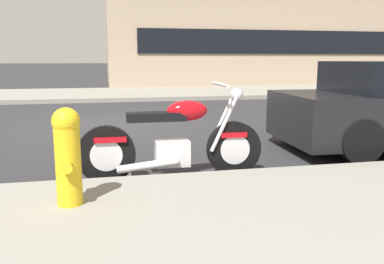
{
  "coord_description": "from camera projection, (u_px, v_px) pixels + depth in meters",
  "views": [
    {
      "loc": [
        -0.2,
        -8.9,
        1.4
      ],
      "look_at": [
        0.76,
        -4.38,
        0.56
      ],
      "focal_mm": 37.76,
      "sensor_mm": 36.0,
      "label": 1
    }
  ],
  "objects": [
    {
      "name": "ground_plane",
      "position": [
        117.0,
        124.0,
        8.86
      ],
      "size": [
        260.0,
        260.0,
        0.0
      ],
      "primitive_type": "plane",
      "color": "#28282B"
    },
    {
      "name": "parked_motorcycle",
      "position": [
        174.0,
        143.0,
        4.72
      ],
      "size": [
        2.18,
        0.62,
        1.13
      ],
      "rotation": [
        0.0,
        0.0,
        -0.01
      ],
      "color": "black",
      "rests_on": "ground"
    },
    {
      "name": "fire_hydrant",
      "position": [
        68.0,
        154.0,
        3.48
      ],
      "size": [
        0.24,
        0.36,
        0.86
      ],
      "color": "gold",
      "rests_on": "sidewalk_near_curb"
    },
    {
      "name": "parking_stall_stripe",
      "position": [
        126.0,
        171.0,
        5.11
      ],
      "size": [
        0.12,
        2.2,
        0.01
      ],
      "primitive_type": "cube",
      "color": "silver",
      "rests_on": "ground"
    }
  ]
}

